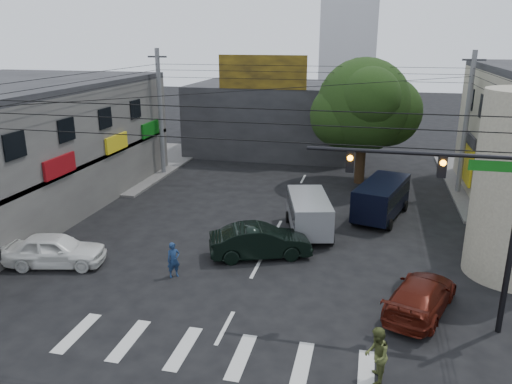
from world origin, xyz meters
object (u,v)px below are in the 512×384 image
(utility_pole_far_left, at_px, (160,113))
(pedestrian_olive, at_px, (376,355))
(dark_sedan, at_px, (260,241))
(navy_van, at_px, (381,200))
(traffic_officer, at_px, (174,260))
(white_compact, at_px, (55,250))
(street_tree, at_px, (364,106))
(utility_pole_far_right, at_px, (466,124))
(silver_minivan, at_px, (309,215))
(maroon_sedan, at_px, (421,296))
(traffic_gantry, at_px, (465,199))

(utility_pole_far_left, xyz_separation_m, pedestrian_olive, (15.75, -20.73, -3.70))
(utility_pole_far_left, height_order, dark_sedan, utility_pole_far_left)
(navy_van, bearing_deg, traffic_officer, 153.42)
(white_compact, height_order, pedestrian_olive, pedestrian_olive)
(street_tree, xyz_separation_m, pedestrian_olive, (1.25, -21.73, -4.57))
(utility_pole_far_left, xyz_separation_m, navy_van, (15.96, -5.98, -3.55))
(dark_sedan, bearing_deg, utility_pole_far_left, 17.90)
(navy_van, bearing_deg, utility_pole_far_right, -24.60)
(utility_pole_far_right, distance_m, white_compact, 25.37)
(utility_pole_far_left, bearing_deg, silver_minivan, -37.17)
(white_compact, xyz_separation_m, maroon_sedan, (15.83, -0.41, -0.08))
(utility_pole_far_right, height_order, navy_van, utility_pole_far_right)
(utility_pole_far_right, relative_size, navy_van, 1.64)
(white_compact, bearing_deg, traffic_officer, -101.00)
(street_tree, height_order, dark_sedan, street_tree)
(white_compact, relative_size, silver_minivan, 0.96)
(street_tree, xyz_separation_m, white_compact, (-12.95, -16.82, -4.72))
(utility_pole_far_right, xyz_separation_m, traffic_officer, (-13.80, -15.65, -3.81))
(dark_sedan, distance_m, maroon_sedan, 7.78)
(traffic_gantry, distance_m, dark_sedan, 9.85)
(navy_van, relative_size, traffic_officer, 3.56)
(utility_pole_far_right, bearing_deg, navy_van, -130.16)
(silver_minivan, bearing_deg, utility_pole_far_right, -57.67)
(dark_sedan, relative_size, silver_minivan, 1.02)
(utility_pole_far_left, distance_m, dark_sedan, 16.92)
(utility_pole_far_left, distance_m, utility_pole_far_right, 21.00)
(street_tree, xyz_separation_m, navy_van, (1.46, -6.98, -4.42))
(white_compact, xyz_separation_m, traffic_officer, (5.66, 0.17, 0.03))
(traffic_officer, height_order, pedestrian_olive, pedestrian_olive)
(pedestrian_olive, bearing_deg, silver_minivan, -162.16)
(utility_pole_far_right, xyz_separation_m, white_compact, (-19.45, -15.82, -3.84))
(maroon_sedan, bearing_deg, traffic_officer, 16.52)
(dark_sedan, bearing_deg, pedestrian_olive, -167.10)
(maroon_sedan, distance_m, silver_minivan, 8.66)
(traffic_officer, bearing_deg, utility_pole_far_right, 7.67)
(utility_pole_far_left, relative_size, dark_sedan, 1.83)
(traffic_gantry, bearing_deg, maroon_sedan, 140.96)
(utility_pole_far_left, height_order, white_compact, utility_pole_far_left)
(traffic_gantry, height_order, dark_sedan, traffic_gantry)
(traffic_gantry, distance_m, white_compact, 17.31)
(traffic_gantry, height_order, traffic_officer, traffic_gantry)
(maroon_sedan, bearing_deg, utility_pole_far_right, -82.81)
(pedestrian_olive, bearing_deg, traffic_officer, -119.96)
(traffic_gantry, bearing_deg, traffic_officer, 173.06)
(street_tree, height_order, white_compact, street_tree)
(utility_pole_far_left, height_order, pedestrian_olive, utility_pole_far_left)
(silver_minivan, relative_size, traffic_officer, 3.13)
(utility_pole_far_left, bearing_deg, navy_van, -20.54)
(traffic_gantry, bearing_deg, pedestrian_olive, -124.66)
(dark_sedan, relative_size, navy_van, 0.90)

